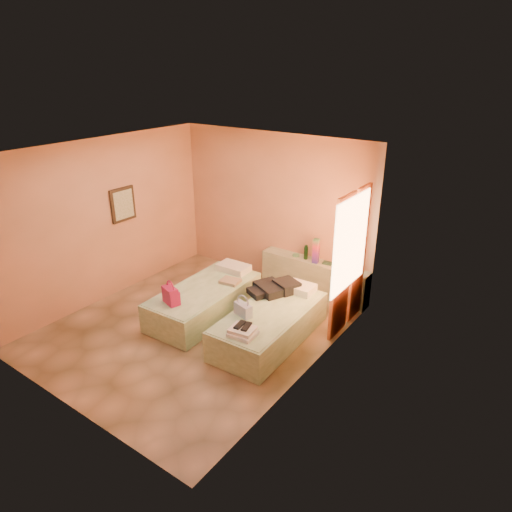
{
  "coord_description": "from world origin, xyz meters",
  "views": [
    {
      "loc": [
        4.41,
        -4.54,
        3.93
      ],
      "look_at": [
        0.58,
        0.85,
        1.09
      ],
      "focal_mm": 32.0,
      "sensor_mm": 36.0,
      "label": 1
    }
  ],
  "objects_px": {
    "water_bottle": "(306,252)",
    "green_book": "(327,263)",
    "flower_vase": "(352,263)",
    "blue_handbag": "(243,310)",
    "bed_left": "(204,301)",
    "towel_stack": "(243,332)",
    "headboard_ledge": "(314,278)",
    "bed_right": "(270,325)",
    "magenta_handbag": "(171,295)"
  },
  "relations": [
    {
      "from": "water_bottle",
      "to": "blue_handbag",
      "type": "distance_m",
      "value": 2.04
    },
    {
      "from": "magenta_handbag",
      "to": "towel_stack",
      "type": "bearing_deg",
      "value": 14.28
    },
    {
      "from": "bed_left",
      "to": "bed_right",
      "type": "distance_m",
      "value": 1.31
    },
    {
      "from": "bed_right",
      "to": "towel_stack",
      "type": "distance_m",
      "value": 0.82
    },
    {
      "from": "flower_vase",
      "to": "magenta_handbag",
      "type": "height_order",
      "value": "flower_vase"
    },
    {
      "from": "bed_left",
      "to": "bed_right",
      "type": "bearing_deg",
      "value": -1.98
    },
    {
      "from": "bed_left",
      "to": "water_bottle",
      "type": "bearing_deg",
      "value": 58.74
    },
    {
      "from": "green_book",
      "to": "magenta_handbag",
      "type": "relative_size",
      "value": 0.56
    },
    {
      "from": "water_bottle",
      "to": "blue_handbag",
      "type": "bearing_deg",
      "value": -86.92
    },
    {
      "from": "headboard_ledge",
      "to": "bed_left",
      "type": "height_order",
      "value": "headboard_ledge"
    },
    {
      "from": "headboard_ledge",
      "to": "water_bottle",
      "type": "relative_size",
      "value": 8.02
    },
    {
      "from": "bed_left",
      "to": "magenta_handbag",
      "type": "distance_m",
      "value": 0.78
    },
    {
      "from": "bed_left",
      "to": "flower_vase",
      "type": "height_order",
      "value": "flower_vase"
    },
    {
      "from": "towel_stack",
      "to": "flower_vase",
      "type": "bearing_deg",
      "value": 79.73
    },
    {
      "from": "magenta_handbag",
      "to": "towel_stack",
      "type": "height_order",
      "value": "magenta_handbag"
    },
    {
      "from": "bed_left",
      "to": "blue_handbag",
      "type": "relative_size",
      "value": 6.87
    },
    {
      "from": "flower_vase",
      "to": "headboard_ledge",
      "type": "bearing_deg",
      "value": -177.55
    },
    {
      "from": "bed_right",
      "to": "flower_vase",
      "type": "bearing_deg",
      "value": 71.36
    },
    {
      "from": "flower_vase",
      "to": "blue_handbag",
      "type": "relative_size",
      "value": 0.95
    },
    {
      "from": "headboard_ledge",
      "to": "bed_left",
      "type": "xyz_separation_m",
      "value": [
        -1.12,
        -1.7,
        -0.08
      ]
    },
    {
      "from": "magenta_handbag",
      "to": "towel_stack",
      "type": "relative_size",
      "value": 0.84
    },
    {
      "from": "headboard_ledge",
      "to": "blue_handbag",
      "type": "xyz_separation_m",
      "value": [
        -0.07,
        -2.03,
        0.27
      ]
    },
    {
      "from": "flower_vase",
      "to": "towel_stack",
      "type": "relative_size",
      "value": 0.79
    },
    {
      "from": "headboard_ledge",
      "to": "towel_stack",
      "type": "distance_m",
      "value": 2.48
    },
    {
      "from": "green_book",
      "to": "blue_handbag",
      "type": "distance_m",
      "value": 2.08
    },
    {
      "from": "bed_right",
      "to": "magenta_handbag",
      "type": "relative_size",
      "value": 6.84
    },
    {
      "from": "green_book",
      "to": "towel_stack",
      "type": "bearing_deg",
      "value": -95.82
    },
    {
      "from": "bed_right",
      "to": "flower_vase",
      "type": "relative_size",
      "value": 7.25
    },
    {
      "from": "bed_left",
      "to": "towel_stack",
      "type": "bearing_deg",
      "value": -31.0
    },
    {
      "from": "magenta_handbag",
      "to": "blue_handbag",
      "type": "xyz_separation_m",
      "value": [
        1.11,
        0.34,
        -0.04
      ]
    },
    {
      "from": "water_bottle",
      "to": "green_book",
      "type": "bearing_deg",
      "value": 4.52
    },
    {
      "from": "headboard_ledge",
      "to": "towel_stack",
      "type": "xyz_separation_m",
      "value": [
        0.25,
        -2.46,
        0.23
      ]
    },
    {
      "from": "green_book",
      "to": "bed_left",
      "type": "bearing_deg",
      "value": -134.36
    },
    {
      "from": "magenta_handbag",
      "to": "towel_stack",
      "type": "distance_m",
      "value": 1.44
    },
    {
      "from": "headboard_ledge",
      "to": "towel_stack",
      "type": "bearing_deg",
      "value": -84.24
    },
    {
      "from": "water_bottle",
      "to": "towel_stack",
      "type": "xyz_separation_m",
      "value": [
        0.42,
        -2.45,
        -0.23
      ]
    },
    {
      "from": "bed_right",
      "to": "headboard_ledge",
      "type": "bearing_deg",
      "value": 94.13
    },
    {
      "from": "bed_left",
      "to": "bed_right",
      "type": "relative_size",
      "value": 1.0
    },
    {
      "from": "headboard_ledge",
      "to": "blue_handbag",
      "type": "height_order",
      "value": "blue_handbag"
    },
    {
      "from": "flower_vase",
      "to": "blue_handbag",
      "type": "bearing_deg",
      "value": -110.39
    },
    {
      "from": "flower_vase",
      "to": "magenta_handbag",
      "type": "bearing_deg",
      "value": -128.02
    },
    {
      "from": "bed_left",
      "to": "blue_handbag",
      "type": "distance_m",
      "value": 1.16
    },
    {
      "from": "bed_right",
      "to": "blue_handbag",
      "type": "bearing_deg",
      "value": -128.74
    },
    {
      "from": "water_bottle",
      "to": "green_book",
      "type": "distance_m",
      "value": 0.44
    },
    {
      "from": "flower_vase",
      "to": "bed_left",
      "type": "bearing_deg",
      "value": -136.51
    },
    {
      "from": "water_bottle",
      "to": "magenta_handbag",
      "type": "relative_size",
      "value": 0.87
    },
    {
      "from": "headboard_ledge",
      "to": "magenta_handbag",
      "type": "height_order",
      "value": "magenta_handbag"
    },
    {
      "from": "bed_left",
      "to": "towel_stack",
      "type": "xyz_separation_m",
      "value": [
        1.37,
        -0.76,
        0.3
      ]
    },
    {
      "from": "bed_right",
      "to": "green_book",
      "type": "xyz_separation_m",
      "value": [
        0.06,
        1.72,
        0.41
      ]
    },
    {
      "from": "blue_handbag",
      "to": "towel_stack",
      "type": "xyz_separation_m",
      "value": [
        0.32,
        -0.43,
        -0.04
      ]
    }
  ]
}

